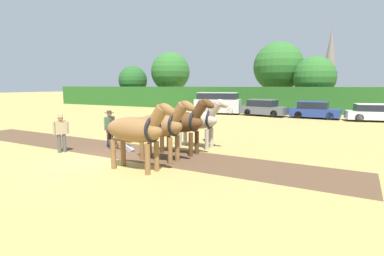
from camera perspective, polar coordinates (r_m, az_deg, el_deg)
name	(u,v)px	position (r m, az deg, el deg)	size (l,w,h in m)	color
ground_plane	(91,161)	(12.36, -18.65, -5.89)	(240.00, 240.00, 0.00)	#A88E4C
plowed_furrow_strip	(113,149)	(14.31, -14.83, -3.85)	(21.00, 2.76, 0.01)	brown
hedgerow	(263,99)	(35.39, 13.34, 5.40)	(64.23, 1.98, 2.76)	#286023
tree_far_left	(133,80)	(48.12, -11.19, 8.88)	(4.41, 4.41, 5.92)	#423323
tree_left	(170,72)	(45.87, -4.13, 10.61)	(5.83, 5.83, 7.86)	brown
tree_center_left	(278,67)	(40.35, 16.13, 11.12)	(6.27, 6.27, 8.40)	brown
tree_center	(314,77)	(38.13, 22.28, 8.93)	(4.85, 4.85, 6.29)	#4C3823
church_spire	(330,61)	(78.11, 24.83, 11.48)	(2.51, 2.51, 16.31)	gray
draft_horse_lead_left	(137,130)	(10.31, -10.50, -0.39)	(2.95, 0.97, 2.43)	brown
draft_horse_lead_right	(162,126)	(11.46, -5.82, 0.47)	(2.74, 0.96, 2.44)	brown
draft_horse_trail_left	(181,122)	(12.67, -2.02, 1.23)	(2.90, 1.01, 2.45)	#513319
draft_horse_trail_right	(198,120)	(13.94, 1.11, 1.61)	(2.88, 0.96, 2.38)	#B2A38E
plow	(123,143)	(13.84, -13.03, -2.89)	(1.48, 0.47, 1.13)	#4C331E
farmer_at_plow	(110,126)	(14.65, -15.42, 0.43)	(0.44, 0.67, 1.73)	#28334C
farmer_beside_team	(210,123)	(15.27, 3.40, 1.03)	(0.44, 0.68, 1.74)	#28334C
farmer_onlooker_left	(61,130)	(14.14, -23.68, -0.44)	(0.42, 0.59, 1.67)	#4C4C4C
parked_van	(218,103)	(31.06, 4.94, 4.78)	(4.90, 2.81, 2.20)	#BCBCC1
parked_car_left	(264,108)	(29.63, 13.47, 3.72)	(4.57, 2.53, 1.58)	#565B66
parked_car_center_left	(314,110)	(28.79, 22.29, 3.15)	(4.19, 1.95, 1.51)	navy
parked_car_center	(375,113)	(28.46, 31.44, 2.47)	(4.59, 2.54, 1.44)	silver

